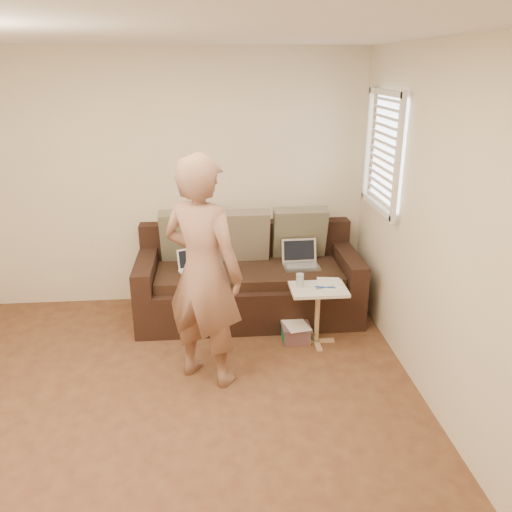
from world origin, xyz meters
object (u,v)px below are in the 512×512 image
object	(u,v)px
laptop_white	(197,273)
person	(203,273)
laptop_silver	(302,267)
side_table	(317,315)
drinking_glass	(300,280)
sofa	(249,276)
striped_box	(296,332)

from	to	relation	value
laptop_white	person	distance (m)	1.09
laptop_silver	side_table	distance (m)	0.63
side_table	drinking_glass	distance (m)	0.38
sofa	side_table	size ratio (longest dim) A/B	3.99
laptop_silver	person	bearing A→B (deg)	-134.05
laptop_white	side_table	xyz separation A→B (m)	(1.10, -0.53, -0.24)
person	drinking_glass	xyz separation A→B (m)	(0.85, 0.52, -0.32)
person	striped_box	size ratio (longest dim) A/B	7.03
sofa	side_table	world-z (taller)	sofa
sofa	laptop_white	bearing A→B (deg)	-169.77
sofa	laptop_silver	size ratio (longest dim) A/B	6.20
laptop_white	striped_box	size ratio (longest dim) A/B	1.15
person	drinking_glass	world-z (taller)	person
sofa	laptop_white	world-z (taller)	sofa
sofa	striped_box	bearing A→B (deg)	-55.40
drinking_glass	striped_box	bearing A→B (deg)	166.10
side_table	drinking_glass	bearing A→B (deg)	164.74
laptop_silver	laptop_white	xyz separation A→B (m)	(-1.04, -0.05, 0.00)
drinking_glass	laptop_silver	bearing A→B (deg)	78.29
striped_box	sofa	bearing A→B (deg)	124.60
drinking_glass	laptop_white	bearing A→B (deg)	152.41
sofa	person	world-z (taller)	person
side_table	drinking_glass	xyz separation A→B (m)	(-0.16, 0.04, 0.34)
side_table	striped_box	world-z (taller)	side_table
sofa	striped_box	world-z (taller)	sofa
laptop_white	person	size ratio (longest dim) A/B	0.16
laptop_white	drinking_glass	bearing A→B (deg)	-50.94
laptop_silver	side_table	bearing A→B (deg)	-86.65
laptop_silver	person	world-z (taller)	person
sofa	person	size ratio (longest dim) A/B	1.18
laptop_silver	laptop_white	distance (m)	1.05
laptop_silver	sofa	bearing A→B (deg)	173.68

